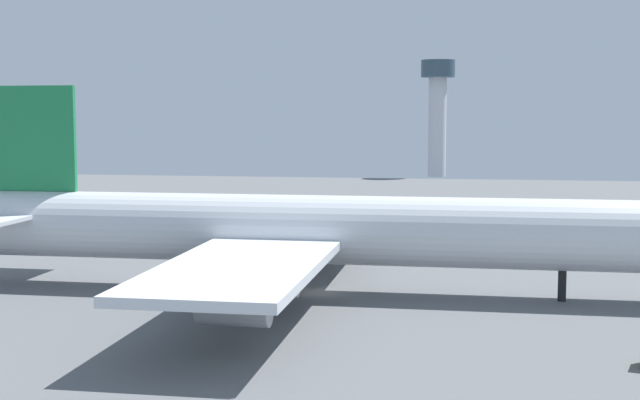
{
  "coord_description": "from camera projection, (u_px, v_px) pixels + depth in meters",
  "views": [
    {
      "loc": [
        12.86,
        -75.82,
        15.77
      ],
      "look_at": [
        0.0,
        0.0,
        8.26
      ],
      "focal_mm": 49.56,
      "sensor_mm": 36.0,
      "label": 1
    }
  ],
  "objects": [
    {
      "name": "cargo_airplane",
      "position": [
        315.0,
        230.0,
        77.61
      ],
      "size": [
        70.4,
        55.73,
        18.36
      ],
      "color": "silver",
      "rests_on": "ground_plane"
    },
    {
      "name": "maintenance_van",
      "position": [
        556.0,
        230.0,
        112.23
      ],
      "size": [
        4.68,
        4.18,
        2.08
      ],
      "color": "yellow",
      "rests_on": "ground_plane"
    },
    {
      "name": "ground_plane",
      "position": [
        320.0,
        293.0,
        78.07
      ],
      "size": [
        281.61,
        281.61,
        0.0
      ],
      "primitive_type": "plane",
      "color": "slate"
    },
    {
      "name": "control_tower",
      "position": [
        438.0,
        105.0,
        221.6
      ],
      "size": [
        8.49,
        8.49,
        29.22
      ],
      "color": "silver",
      "rests_on": "ground_plane"
    }
  ]
}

